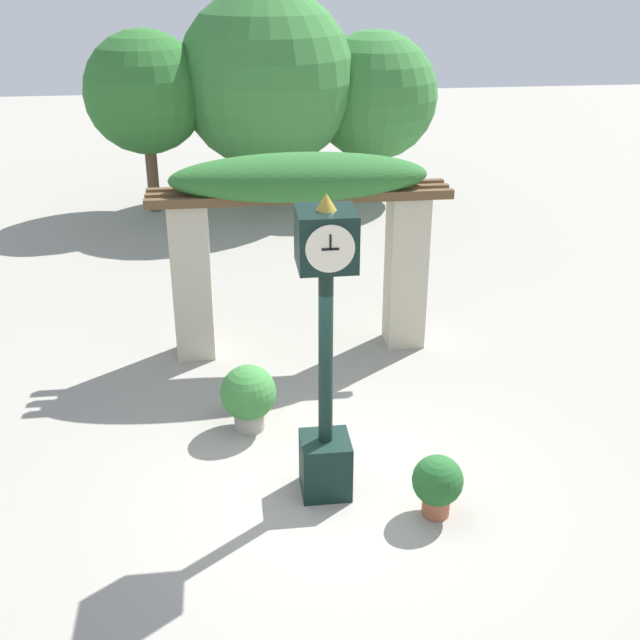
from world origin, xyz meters
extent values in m
plane|color=gray|center=(0.00, 0.00, 0.00)|extent=(60.00, 60.00, 0.00)
cube|color=black|center=(-0.11, -0.07, 0.35)|extent=(0.56, 0.56, 0.70)
cylinder|color=black|center=(-0.11, -0.07, 1.74)|extent=(0.16, 0.16, 2.07)
cylinder|color=gold|center=(-0.11, -0.07, 2.79)|extent=(0.26, 0.26, 0.04)
cube|color=black|center=(-0.11, -0.07, 3.11)|extent=(0.60, 0.60, 0.60)
cylinder|color=beige|center=(-0.11, -0.39, 3.11)|extent=(0.49, 0.02, 0.49)
cylinder|color=beige|center=(-0.11, 0.24, 3.11)|extent=(0.49, 0.02, 0.49)
cube|color=black|center=(-0.11, -0.40, 3.11)|extent=(0.17, 0.01, 0.02)
cube|color=black|center=(-0.11, -0.40, 3.19)|extent=(0.02, 0.01, 0.16)
cone|color=gold|center=(-0.11, -0.07, 3.50)|extent=(0.21, 0.21, 0.18)
cube|color=#BCB299|center=(-1.66, 3.71, 1.23)|extent=(0.58, 0.58, 2.47)
cube|color=#BCB299|center=(1.66, 3.71, 1.23)|extent=(0.58, 0.58, 2.47)
cube|color=brown|center=(0.00, 3.42, 2.53)|extent=(4.50, 0.12, 0.14)
cube|color=brown|center=(0.00, 3.71, 2.53)|extent=(4.50, 0.12, 0.14)
cube|color=brown|center=(0.00, 4.00, 2.53)|extent=(4.50, 0.12, 0.14)
ellipsoid|color=#2D6B2D|center=(0.00, 3.71, 2.78)|extent=(3.82, 1.18, 0.70)
cylinder|color=gray|center=(-0.93, 1.39, 0.13)|extent=(0.40, 0.40, 0.27)
sphere|color=#387A38|center=(-0.93, 1.39, 0.54)|extent=(0.74, 0.74, 0.74)
cylinder|color=#9E563D|center=(1.07, -0.67, 0.12)|extent=(0.31, 0.31, 0.24)
sphere|color=#235B28|center=(1.07, -0.67, 0.45)|extent=(0.57, 0.57, 0.57)
cylinder|color=brown|center=(-2.79, 11.67, 0.92)|extent=(0.28, 0.28, 1.85)
sphere|color=#2D6B2D|center=(-2.79, 11.67, 2.84)|extent=(2.83, 2.83, 2.83)
cylinder|color=brown|center=(0.05, 12.05, 0.77)|extent=(0.28, 0.28, 1.54)
sphere|color=#387A38|center=(0.05, 12.05, 3.02)|extent=(4.25, 4.25, 4.25)
cylinder|color=brown|center=(2.74, 12.34, 0.72)|extent=(0.28, 0.28, 1.44)
sphere|color=#387A38|center=(2.74, 12.34, 2.54)|extent=(3.16, 3.16, 3.16)
camera|label=1|loc=(-1.13, -7.76, 5.75)|focal=45.00mm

